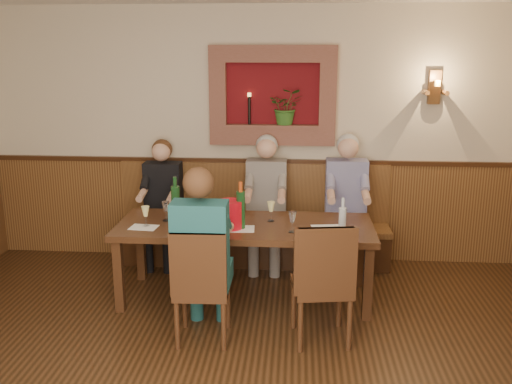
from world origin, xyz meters
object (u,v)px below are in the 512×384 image
(person_bench_left, at_px, (163,214))
(person_chair_front, at_px, (203,268))
(spittoon_bucket, at_px, (230,214))
(bench, at_px, (253,234))
(water_bottle, at_px, (342,221))
(person_bench_mid, at_px, (266,214))
(chair_near_left, at_px, (203,308))
(wine_bottle_green_b, at_px, (176,203))
(chair_near_right, at_px, (321,306))
(wine_bottle_green_a, at_px, (241,209))
(dining_table, at_px, (245,232))
(person_bench_right, at_px, (346,215))

(person_bench_left, height_order, person_chair_front, person_chair_front)
(spittoon_bucket, bearing_deg, bench, 83.47)
(water_bottle, bearing_deg, person_bench_mid, 122.79)
(chair_near_left, relative_size, wine_bottle_green_b, 2.29)
(person_chair_front, distance_m, wine_bottle_green_b, 0.96)
(chair_near_right, xyz_separation_m, person_chair_front, (-0.97, -0.01, 0.31))
(wine_bottle_green_b, bearing_deg, person_chair_front, -64.56)
(person_bench_mid, distance_m, wine_bottle_green_a, 1.04)
(dining_table, height_order, wine_bottle_green_a, wine_bottle_green_a)
(person_bench_left, distance_m, water_bottle, 2.22)
(person_bench_mid, relative_size, spittoon_bucket, 5.55)
(dining_table, distance_m, person_bench_mid, 0.85)
(bench, bearing_deg, person_bench_mid, -35.59)
(bench, height_order, chair_near_right, bench)
(dining_table, relative_size, person_bench_mid, 1.65)
(dining_table, height_order, person_chair_front, person_chair_front)
(dining_table, height_order, person_bench_mid, person_bench_mid)
(water_bottle, bearing_deg, person_chair_front, -157.65)
(chair_near_left, relative_size, person_bench_right, 0.67)
(chair_near_left, height_order, person_chair_front, person_chair_front)
(wine_bottle_green_b, height_order, water_bottle, wine_bottle_green_b)
(chair_near_left, relative_size, wine_bottle_green_a, 2.26)
(chair_near_left, relative_size, chair_near_right, 0.95)
(person_bench_left, xyz_separation_m, person_chair_front, (0.72, -1.61, 0.04))
(dining_table, height_order, bench, bench)
(spittoon_bucket, xyz_separation_m, wine_bottle_green_a, (0.10, 0.00, 0.05))
(spittoon_bucket, relative_size, wine_bottle_green_a, 0.60)
(dining_table, distance_m, wine_bottle_green_b, 0.71)
(chair_near_left, xyz_separation_m, person_chair_front, (-0.00, 0.06, 0.33))
(dining_table, distance_m, wine_bottle_green_a, 0.29)
(wine_bottle_green_a, relative_size, wine_bottle_green_b, 1.01)
(dining_table, height_order, chair_near_left, chair_near_left)
(bench, bearing_deg, chair_near_left, -98.77)
(chair_near_right, bearing_deg, wine_bottle_green_b, 141.07)
(dining_table, distance_m, chair_near_right, 1.10)
(chair_near_left, height_order, wine_bottle_green_b, wine_bottle_green_b)
(spittoon_bucket, bearing_deg, person_bench_mid, 74.31)
(person_bench_mid, xyz_separation_m, wine_bottle_green_b, (-0.81, -0.79, 0.33))
(dining_table, distance_m, person_bench_left, 1.30)
(person_bench_left, relative_size, water_bottle, 3.94)
(chair_near_left, relative_size, water_bottle, 2.80)
(bench, bearing_deg, chair_near_right, -67.75)
(wine_bottle_green_a, bearing_deg, bench, 88.59)
(spittoon_bucket, relative_size, water_bottle, 0.74)
(person_bench_right, relative_size, water_bottle, 4.18)
(person_bench_right, distance_m, water_bottle, 1.18)
(person_bench_left, height_order, spittoon_bucket, person_bench_left)
(bench, height_order, person_chair_front, person_chair_front)
(wine_bottle_green_a, bearing_deg, chair_near_left, -109.39)
(bench, distance_m, chair_near_right, 1.85)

